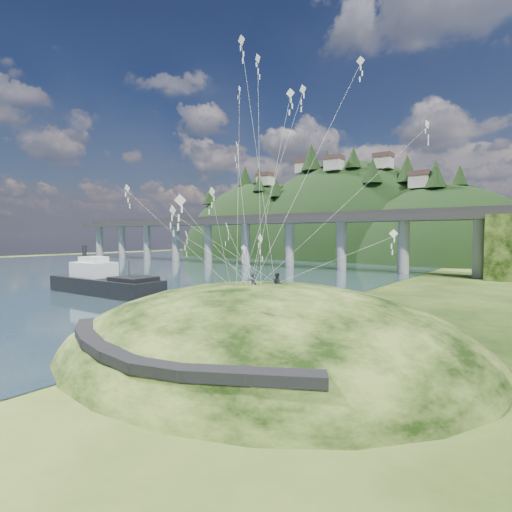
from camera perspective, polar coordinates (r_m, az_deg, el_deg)
The scene contains 10 objects.
ground at distance 37.32m, azimuth -10.68°, elevation -11.00°, with size 320.00×320.00×0.00m, color black.
water at distance 113.08m, azimuth -24.38°, elevation -1.80°, with size 240.00×240.00×0.00m, color #304B58.
grass_hill at distance 34.07m, azimuth 1.43°, elevation -14.94°, with size 36.00×32.00×13.00m.
footpath at distance 25.19m, azimuth -15.65°, elevation -13.05°, with size 22.29×5.84×0.83m.
bridge at distance 108.46m, azimuth 7.32°, elevation 3.38°, with size 160.00×11.00×15.00m.
far_ridge at distance 163.45m, azimuth 11.00°, elevation -2.79°, with size 153.00×70.00×94.50m.
work_barge at distance 65.23m, azimuth -20.93°, elevation -3.47°, with size 21.20×6.43×7.36m.
wooden_dock at distance 44.59m, azimuth -8.81°, elevation -8.06°, with size 14.71×2.35×1.05m.
kite_flyers at distance 32.86m, azimuth 1.89°, elevation -2.37°, with size 2.32×2.33×1.91m.
kite_swarm at distance 35.93m, azimuth 0.64°, elevation 13.70°, with size 20.41×17.49×21.56m.
Camera 1 is at (26.67, -24.49, 9.02)m, focal length 28.00 mm.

